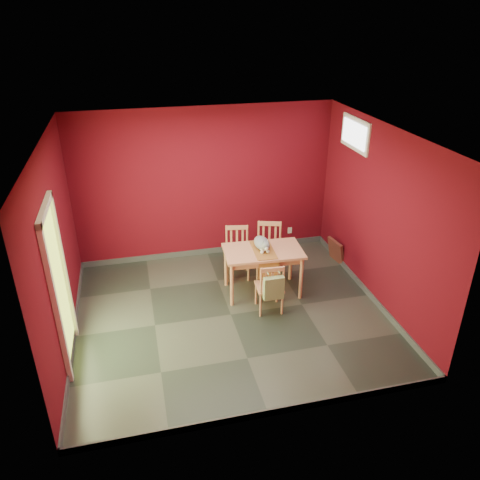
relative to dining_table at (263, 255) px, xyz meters
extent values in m
plane|color=#2D342D|center=(-0.63, -0.50, -0.66)|extent=(4.50, 4.50, 0.00)
plane|color=#5B0914|center=(-0.63, 1.50, 0.69)|extent=(4.50, 0.00, 4.50)
plane|color=#5B0914|center=(-0.63, -2.50, 0.69)|extent=(4.50, 0.00, 4.50)
plane|color=#5B0914|center=(-2.88, -0.50, 0.69)|extent=(0.00, 4.00, 4.00)
plane|color=#5B0914|center=(1.62, -0.50, 0.69)|extent=(0.00, 4.00, 4.00)
plane|color=white|center=(-0.63, -0.50, 2.04)|extent=(4.50, 4.50, 0.00)
cube|color=#3F4244|center=(-0.63, 1.48, -0.61)|extent=(4.50, 0.02, 0.10)
cube|color=#3F4244|center=(-0.63, -2.49, -0.61)|extent=(4.50, 0.02, 0.10)
cube|color=#3F4244|center=(-2.87, -0.50, -0.61)|extent=(0.03, 4.00, 0.10)
cube|color=#3F4244|center=(1.60, -0.50, -0.61)|extent=(0.03, 4.00, 0.10)
cube|color=#B7D838|center=(-2.87, -0.90, 0.36)|extent=(0.02, 0.85, 2.05)
cube|color=white|center=(-2.85, -1.37, 0.40)|extent=(0.06, 0.08, 2.13)
cube|color=white|center=(-2.85, -0.44, 0.40)|extent=(0.06, 0.08, 2.13)
cube|color=white|center=(-2.85, -0.90, 1.43)|extent=(0.06, 1.01, 0.08)
cube|color=white|center=(1.60, 0.50, 1.69)|extent=(0.03, 0.90, 0.50)
cube|color=white|center=(1.58, 0.50, 1.69)|extent=(0.02, 0.76, 0.36)
cube|color=silver|center=(0.97, 1.48, -0.36)|extent=(0.08, 0.02, 0.12)
cube|color=tan|center=(0.00, 0.00, 0.07)|extent=(1.25, 0.77, 0.04)
cube|color=tan|center=(0.00, 0.00, 0.00)|extent=(1.12, 0.65, 0.10)
cylinder|color=tan|center=(-0.56, -0.26, -0.30)|extent=(0.06, 0.06, 0.71)
cylinder|color=tan|center=(-0.53, 0.32, -0.30)|extent=(0.06, 0.06, 0.71)
cylinder|color=tan|center=(0.53, -0.32, -0.30)|extent=(0.06, 0.06, 0.71)
cylinder|color=tan|center=(0.56, 0.26, -0.30)|extent=(0.06, 0.06, 0.71)
cube|color=#965A26|center=(0.00, 0.00, 0.10)|extent=(0.35, 0.66, 0.01)
cube|color=#965A26|center=(0.00, -0.33, -0.07)|extent=(0.31, 0.03, 0.32)
cube|color=tan|center=(-0.28, 0.57, -0.25)|extent=(0.47, 0.47, 0.04)
cylinder|color=tan|center=(-0.48, 0.43, -0.46)|extent=(0.03, 0.03, 0.40)
cylinder|color=tan|center=(-0.42, 0.77, -0.46)|extent=(0.03, 0.03, 0.40)
cylinder|color=tan|center=(-0.14, 0.37, -0.46)|extent=(0.03, 0.03, 0.40)
cylinder|color=tan|center=(-0.07, 0.71, -0.46)|extent=(0.03, 0.03, 0.40)
cylinder|color=tan|center=(-0.42, 0.77, -0.01)|extent=(0.03, 0.03, 0.43)
cylinder|color=tan|center=(-0.07, 0.71, -0.01)|extent=(0.03, 0.03, 0.43)
cube|color=tan|center=(-0.24, 0.74, 0.17)|extent=(0.37, 0.10, 0.07)
cube|color=tan|center=(-0.34, 0.76, -0.05)|extent=(0.04, 0.02, 0.34)
cube|color=tan|center=(-0.24, 0.74, -0.05)|extent=(0.04, 0.02, 0.34)
cube|color=tan|center=(-0.15, 0.72, -0.05)|extent=(0.04, 0.02, 0.34)
cube|color=tan|center=(0.25, 0.50, -0.22)|extent=(0.53, 0.53, 0.04)
cylinder|color=tan|center=(0.02, 0.37, -0.45)|extent=(0.04, 0.04, 0.42)
cylinder|color=tan|center=(0.13, 0.72, -0.45)|extent=(0.04, 0.04, 0.42)
cylinder|color=tan|center=(0.37, 0.27, -0.45)|extent=(0.04, 0.04, 0.42)
cylinder|color=tan|center=(0.48, 0.62, -0.45)|extent=(0.04, 0.04, 0.42)
cylinder|color=tan|center=(0.13, 0.72, 0.03)|extent=(0.04, 0.04, 0.46)
cylinder|color=tan|center=(0.48, 0.62, 0.03)|extent=(0.04, 0.04, 0.46)
cube|color=tan|center=(0.30, 0.67, 0.21)|extent=(0.38, 0.15, 0.07)
cube|color=tan|center=(0.21, 0.70, -0.02)|extent=(0.04, 0.03, 0.36)
cube|color=tan|center=(0.30, 0.67, -0.02)|extent=(0.04, 0.03, 0.36)
cube|color=tan|center=(0.40, 0.64, -0.02)|extent=(0.04, 0.03, 0.36)
cube|color=tan|center=(-0.04, -0.49, -0.27)|extent=(0.41, 0.41, 0.04)
cylinder|color=tan|center=(0.13, -0.34, -0.47)|extent=(0.03, 0.03, 0.37)
cylinder|color=tan|center=(0.11, -0.67, -0.47)|extent=(0.03, 0.03, 0.37)
cylinder|color=tan|center=(-0.19, -0.32, -0.47)|extent=(0.03, 0.03, 0.37)
cylinder|color=tan|center=(-0.21, -0.65, -0.47)|extent=(0.03, 0.03, 0.37)
cylinder|color=tan|center=(0.11, -0.67, -0.05)|extent=(0.03, 0.03, 0.41)
cylinder|color=tan|center=(-0.21, -0.65, -0.05)|extent=(0.03, 0.03, 0.41)
cube|color=tan|center=(-0.05, -0.66, 0.12)|extent=(0.35, 0.05, 0.06)
cube|color=tan|center=(0.04, -0.66, -0.08)|extent=(0.03, 0.02, 0.32)
cube|color=tan|center=(-0.05, -0.66, -0.08)|extent=(0.03, 0.02, 0.32)
cube|color=tan|center=(-0.14, -0.65, -0.08)|extent=(0.03, 0.02, 0.32)
cube|color=#81925D|center=(-0.05, -0.74, -0.14)|extent=(0.30, 0.09, 0.35)
cylinder|color=#81925D|center=(-0.13, -0.68, 0.10)|extent=(0.01, 0.15, 0.01)
cylinder|color=#81925D|center=(0.03, -0.68, 0.10)|extent=(0.01, 0.15, 0.01)
cube|color=brown|center=(1.56, 0.65, -0.45)|extent=(0.20, 0.44, 0.42)
cube|color=black|center=(1.55, 0.65, -0.45)|extent=(0.14, 0.30, 0.29)
camera|label=1|loc=(-1.85, -6.13, 3.47)|focal=35.00mm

